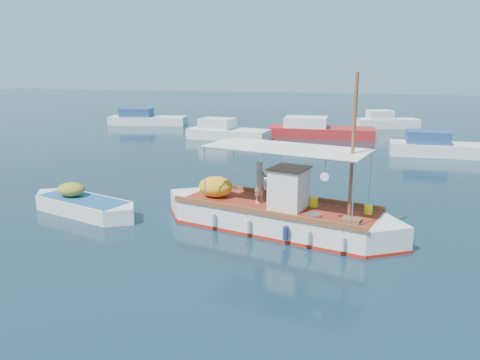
# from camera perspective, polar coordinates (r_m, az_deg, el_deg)

# --- Properties ---
(ground) EXTENTS (160.00, 160.00, 0.00)m
(ground) POSITION_cam_1_polar(r_m,az_deg,el_deg) (17.84, 4.06, -5.15)
(ground) COLOR black
(ground) RESTS_ON ground
(fishing_caique) EXTENTS (9.23, 4.11, 5.78)m
(fishing_caique) POSITION_cam_1_polar(r_m,az_deg,el_deg) (17.05, 4.27, -4.28)
(fishing_caique) COLOR white
(fishing_caique) RESTS_ON ground
(dinghy) EXTENTS (5.27, 2.62, 1.34)m
(dinghy) POSITION_cam_1_polar(r_m,az_deg,el_deg) (19.83, -18.60, -3.04)
(dinghy) COLOR white
(dinghy) RESTS_ON ground
(bg_boat_nw) EXTENTS (6.61, 3.08, 1.80)m
(bg_boat_nw) POSITION_cam_1_polar(r_m,az_deg,el_deg) (37.25, -1.69, 5.77)
(bg_boat_nw) COLOR silver
(bg_boat_nw) RESTS_ON ground
(bg_boat_n) EXTENTS (8.53, 3.03, 1.80)m
(bg_boat_n) POSITION_cam_1_polar(r_m,az_deg,el_deg) (38.81, 9.49, 5.92)
(bg_boat_n) COLOR #A41B1E
(bg_boat_n) RESTS_ON ground
(bg_boat_ne) EXTENTS (6.61, 2.28, 1.80)m
(bg_boat_ne) POSITION_cam_1_polar(r_m,az_deg,el_deg) (33.13, 23.14, 3.60)
(bg_boat_ne) COLOR silver
(bg_boat_ne) RESTS_ON ground
(bg_boat_far_w) EXTENTS (7.70, 3.61, 1.80)m
(bg_boat_far_w) POSITION_cam_1_polar(r_m,az_deg,el_deg) (47.00, -11.44, 7.23)
(bg_boat_far_w) COLOR silver
(bg_boat_far_w) RESTS_ON ground
(bg_boat_far_n) EXTENTS (5.82, 3.55, 1.80)m
(bg_boat_far_n) POSITION_cam_1_polar(r_m,az_deg,el_deg) (46.11, 17.41, 6.74)
(bg_boat_far_n) COLOR silver
(bg_boat_far_n) RESTS_ON ground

